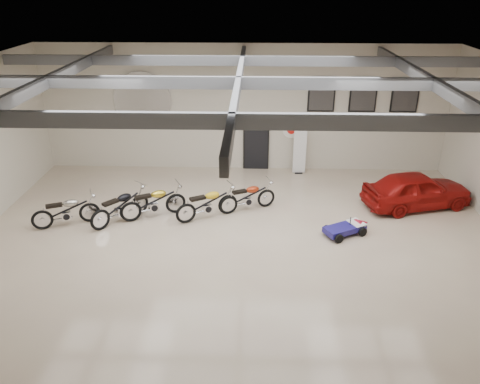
{
  "coord_description": "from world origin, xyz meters",
  "views": [
    {
      "loc": [
        0.43,
        -12.1,
        7.23
      ],
      "look_at": [
        0.0,
        1.2,
        1.1
      ],
      "focal_mm": 35.0,
      "sensor_mm": 36.0,
      "label": 1
    }
  ],
  "objects_px": {
    "motorcycle_gold": "(153,202)",
    "motorcycle_yellow": "(207,203)",
    "motorcycle_silver": "(65,211)",
    "go_kart": "(348,226)",
    "motorcycle_black": "(120,206)",
    "banner_stand": "(300,151)",
    "vintage_car": "(417,190)",
    "motorcycle_red": "(248,196)"
  },
  "relations": [
    {
      "from": "motorcycle_black",
      "to": "go_kart",
      "type": "distance_m",
      "value": 7.24
    },
    {
      "from": "motorcycle_red",
      "to": "go_kart",
      "type": "relative_size",
      "value": 1.24
    },
    {
      "from": "banner_stand",
      "to": "vintage_car",
      "type": "xyz_separation_m",
      "value": [
        3.77,
        -2.9,
        -0.3
      ]
    },
    {
      "from": "motorcycle_silver",
      "to": "motorcycle_red",
      "type": "bearing_deg",
      "value": -10.72
    },
    {
      "from": "banner_stand",
      "to": "vintage_car",
      "type": "height_order",
      "value": "banner_stand"
    },
    {
      "from": "motorcycle_red",
      "to": "vintage_car",
      "type": "distance_m",
      "value": 5.79
    },
    {
      "from": "banner_stand",
      "to": "motorcycle_silver",
      "type": "relative_size",
      "value": 0.91
    },
    {
      "from": "motorcycle_black",
      "to": "motorcycle_silver",
      "type": "bearing_deg",
      "value": 142.19
    },
    {
      "from": "motorcycle_gold",
      "to": "motorcycle_black",
      "type": "bearing_deg",
      "value": 172.7
    },
    {
      "from": "motorcycle_gold",
      "to": "motorcycle_silver",
      "type": "bearing_deg",
      "value": 167.87
    },
    {
      "from": "motorcycle_yellow",
      "to": "motorcycle_red",
      "type": "height_order",
      "value": "motorcycle_yellow"
    },
    {
      "from": "motorcycle_silver",
      "to": "vintage_car",
      "type": "xyz_separation_m",
      "value": [
        11.51,
        1.74,
        0.1
      ]
    },
    {
      "from": "motorcycle_gold",
      "to": "motorcycle_yellow",
      "type": "bearing_deg",
      "value": -27.24
    },
    {
      "from": "motorcycle_silver",
      "to": "go_kart",
      "type": "height_order",
      "value": "motorcycle_silver"
    },
    {
      "from": "motorcycle_red",
      "to": "banner_stand",
      "type": "bearing_deg",
      "value": 34.67
    },
    {
      "from": "motorcycle_black",
      "to": "motorcycle_red",
      "type": "bearing_deg",
      "value": -35.86
    },
    {
      "from": "banner_stand",
      "to": "go_kart",
      "type": "bearing_deg",
      "value": -79.56
    },
    {
      "from": "go_kart",
      "to": "motorcycle_gold",
      "type": "bearing_deg",
      "value": 142.82
    },
    {
      "from": "go_kart",
      "to": "motorcycle_black",
      "type": "bearing_deg",
      "value": 146.71
    },
    {
      "from": "motorcycle_yellow",
      "to": "motorcycle_silver",
      "type": "bearing_deg",
      "value": 159.82
    },
    {
      "from": "motorcycle_gold",
      "to": "motorcycle_red",
      "type": "relative_size",
      "value": 1.08
    },
    {
      "from": "banner_stand",
      "to": "vintage_car",
      "type": "distance_m",
      "value": 4.76
    },
    {
      "from": "motorcycle_red",
      "to": "vintage_car",
      "type": "relative_size",
      "value": 0.54
    },
    {
      "from": "motorcycle_silver",
      "to": "go_kart",
      "type": "relative_size",
      "value": 1.28
    },
    {
      "from": "motorcycle_gold",
      "to": "banner_stand",
      "type": "bearing_deg",
      "value": 11.72
    },
    {
      "from": "go_kart",
      "to": "banner_stand",
      "type": "bearing_deg",
      "value": 74.18
    },
    {
      "from": "motorcycle_black",
      "to": "motorcycle_yellow",
      "type": "distance_m",
      "value": 2.79
    },
    {
      "from": "motorcycle_silver",
      "to": "motorcycle_red",
      "type": "xyz_separation_m",
      "value": [
        5.73,
        1.27,
        -0.02
      ]
    },
    {
      "from": "banner_stand",
      "to": "motorcycle_gold",
      "type": "xyz_separation_m",
      "value": [
        -5.08,
        -3.97,
        -0.37
      ]
    },
    {
      "from": "motorcycle_gold",
      "to": "motorcycle_yellow",
      "type": "xyz_separation_m",
      "value": [
        1.77,
        -0.03,
        -0.01
      ]
    },
    {
      "from": "vintage_car",
      "to": "motorcycle_silver",
      "type": "bearing_deg",
      "value": 83.45
    },
    {
      "from": "motorcycle_silver",
      "to": "go_kart",
      "type": "xyz_separation_m",
      "value": [
        8.86,
        -0.25,
        -0.24
      ]
    },
    {
      "from": "motorcycle_silver",
      "to": "motorcycle_yellow",
      "type": "bearing_deg",
      "value": -14.96
    },
    {
      "from": "motorcycle_silver",
      "to": "motorcycle_red",
      "type": "height_order",
      "value": "motorcycle_silver"
    },
    {
      "from": "motorcycle_yellow",
      "to": "vintage_car",
      "type": "distance_m",
      "value": 7.17
    },
    {
      "from": "motorcycle_black",
      "to": "vintage_car",
      "type": "distance_m",
      "value": 9.96
    },
    {
      "from": "motorcycle_silver",
      "to": "vintage_car",
      "type": "distance_m",
      "value": 11.64
    },
    {
      "from": "motorcycle_gold",
      "to": "go_kart",
      "type": "relative_size",
      "value": 1.34
    },
    {
      "from": "motorcycle_red",
      "to": "go_kart",
      "type": "xyz_separation_m",
      "value": [
        3.13,
        -1.52,
        -0.23
      ]
    },
    {
      "from": "banner_stand",
      "to": "motorcycle_black",
      "type": "xyz_separation_m",
      "value": [
        -6.09,
        -4.32,
        -0.38
      ]
    },
    {
      "from": "motorcycle_red",
      "to": "vintage_car",
      "type": "height_order",
      "value": "vintage_car"
    },
    {
      "from": "motorcycle_silver",
      "to": "motorcycle_gold",
      "type": "height_order",
      "value": "motorcycle_gold"
    }
  ]
}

